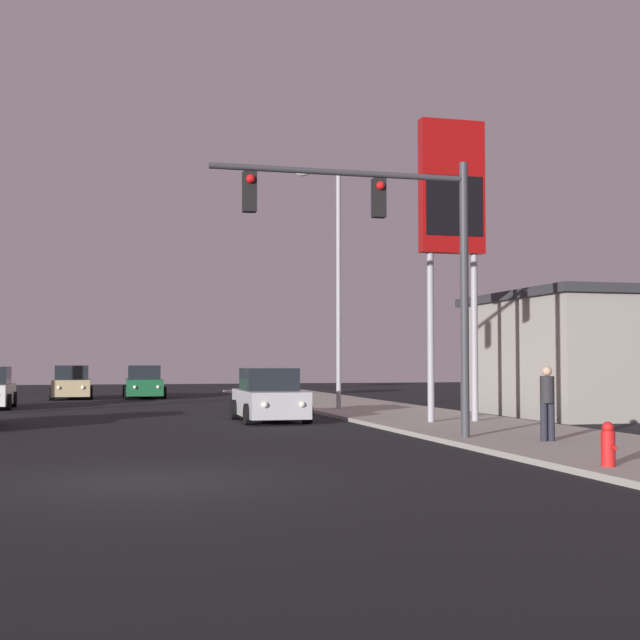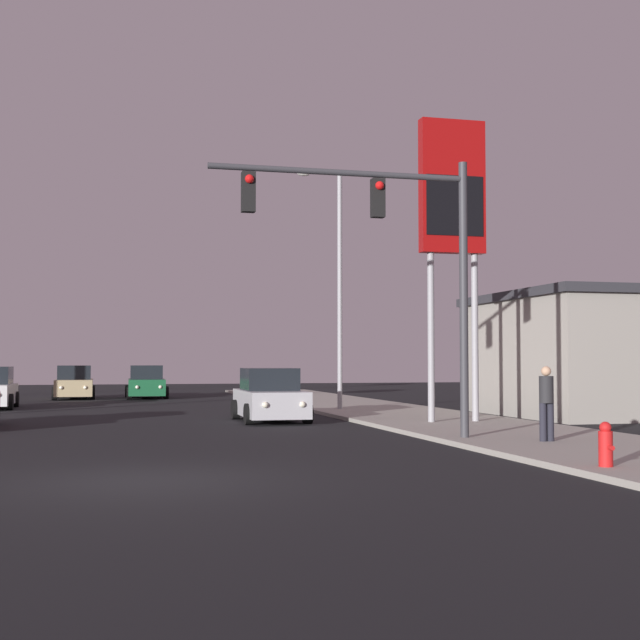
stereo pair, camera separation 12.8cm
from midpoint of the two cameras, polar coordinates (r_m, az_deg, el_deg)
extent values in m
plane|color=black|center=(14.66, -11.00, -10.07)|extent=(120.00, 120.00, 0.00)
cube|color=#9E998E|center=(26.66, 8.71, -6.58)|extent=(5.00, 60.00, 0.12)
cube|color=gray|center=(33.79, 19.71, -2.33)|extent=(10.00, 8.00, 4.00)
cube|color=#2D2D33|center=(33.87, 19.65, 1.31)|extent=(10.30, 8.30, 0.30)
cube|color=tan|center=(46.55, -15.38, -4.18)|extent=(1.81, 4.21, 0.80)
cube|color=black|center=(46.69, -15.37, -3.25)|extent=(1.61, 2.00, 0.70)
cylinder|color=black|center=(45.29, -16.56, -4.54)|extent=(0.24, 0.64, 0.64)
cylinder|color=black|center=(45.25, -14.28, -4.57)|extent=(0.24, 0.64, 0.64)
cylinder|color=black|center=(47.89, -16.43, -4.43)|extent=(0.24, 0.64, 0.64)
cylinder|color=black|center=(47.85, -14.27, -4.46)|extent=(0.24, 0.64, 0.64)
sphere|color=#F2EACC|center=(44.45, -16.16, -4.18)|extent=(0.18, 0.18, 0.18)
sphere|color=#F2EACC|center=(44.43, -14.72, -4.20)|extent=(0.18, 0.18, 0.18)
cylinder|color=black|center=(36.54, -19.14, -4.98)|extent=(0.24, 0.64, 0.64)
cylinder|color=black|center=(39.13, -18.81, -4.82)|extent=(0.24, 0.64, 0.64)
cube|color=#195933|center=(46.57, -10.98, -4.22)|extent=(1.95, 4.26, 0.80)
cube|color=black|center=(46.70, -10.98, -3.30)|extent=(1.67, 2.05, 0.70)
cylinder|color=black|center=(45.23, -12.03, -4.59)|extent=(0.24, 0.64, 0.64)
cylinder|color=black|center=(45.34, -9.75, -4.61)|extent=(0.24, 0.64, 0.64)
cylinder|color=black|center=(47.83, -12.15, -4.48)|extent=(0.24, 0.64, 0.64)
cylinder|color=black|center=(47.93, -9.99, -4.50)|extent=(0.24, 0.64, 0.64)
sphere|color=#F2EACC|center=(44.42, -11.54, -4.23)|extent=(0.18, 0.18, 0.18)
sphere|color=#F2EACC|center=(44.48, -10.10, -4.24)|extent=(0.18, 0.18, 0.18)
cube|color=#B7B7BC|center=(28.24, -3.08, -5.33)|extent=(1.87, 4.23, 0.80)
cube|color=black|center=(28.36, -3.13, -3.80)|extent=(1.63, 2.03, 0.70)
cylinder|color=black|center=(26.81, -4.44, -6.02)|extent=(0.24, 0.64, 0.64)
cylinder|color=black|center=(27.17, -0.68, -5.99)|extent=(0.24, 0.64, 0.64)
cylinder|color=black|center=(29.37, -5.30, -5.72)|extent=(0.24, 0.64, 0.64)
cylinder|color=black|center=(29.70, -1.85, -5.70)|extent=(0.24, 0.64, 0.64)
sphere|color=#F2EACC|center=(26.05, -3.39, -5.44)|extent=(0.18, 0.18, 0.18)
sphere|color=#F2EACC|center=(26.28, -0.99, -5.42)|extent=(0.18, 0.18, 0.18)
cylinder|color=#38383D|center=(21.27, 9.35, 1.34)|extent=(0.20, 0.20, 6.50)
cylinder|color=#38383D|center=(20.66, 1.46, 9.41)|extent=(6.06, 0.14, 0.14)
cube|color=black|center=(20.81, 3.90, 7.78)|extent=(0.30, 0.24, 0.90)
sphere|color=red|center=(20.73, 4.01, 8.59)|extent=(0.20, 0.20, 0.20)
cube|color=black|center=(20.09, -4.43, 8.16)|extent=(0.30, 0.24, 0.90)
sphere|color=red|center=(20.01, -4.36, 9.00)|extent=(0.20, 0.20, 0.20)
cylinder|color=#99999E|center=(33.45, 1.38, 2.01)|extent=(0.18, 0.18, 9.00)
cylinder|color=#99999E|center=(33.90, 0.22, 9.39)|extent=(1.40, 0.10, 0.10)
ellipsoid|color=silver|center=(33.73, -0.95, 9.36)|extent=(0.50, 0.24, 0.20)
cylinder|color=#99999E|center=(26.45, 7.25, -1.07)|extent=(0.20, 0.20, 5.00)
cylinder|color=#99999E|center=(27.00, 10.02, -1.09)|extent=(0.20, 0.20, 5.00)
cube|color=#990C0C|center=(27.21, 8.59, 8.44)|extent=(2.00, 0.40, 4.00)
cube|color=black|center=(26.91, 8.77, 7.26)|extent=(1.80, 0.03, 1.80)
cylinder|color=red|center=(16.00, 18.04, -7.84)|extent=(0.24, 0.24, 0.60)
sphere|color=red|center=(15.97, 18.02, -6.56)|extent=(0.20, 0.20, 0.20)
cylinder|color=red|center=(15.85, 18.36, -7.78)|extent=(0.08, 0.10, 0.08)
cylinder|color=#23232D|center=(20.57, 14.26, -6.36)|extent=(0.16, 0.16, 0.85)
cylinder|color=#23232D|center=(20.65, 14.70, -6.33)|extent=(0.16, 0.16, 0.85)
cylinder|color=#262628|center=(20.58, 14.46, -4.33)|extent=(0.32, 0.32, 0.60)
sphere|color=tan|center=(20.57, 14.44, -3.19)|extent=(0.22, 0.22, 0.22)
camera|label=1|loc=(0.06, -89.85, -0.01)|focal=50.00mm
camera|label=2|loc=(0.06, 90.15, 0.01)|focal=50.00mm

